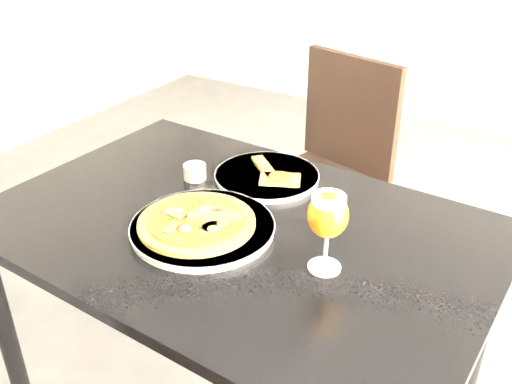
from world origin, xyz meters
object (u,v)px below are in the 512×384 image
Objects in this scene: chair_far at (326,172)px; beer_glass at (328,216)px; dining_table at (237,254)px; pizza at (197,221)px.

chair_far is 5.15× the size of beer_glass.
chair_far is 1.00m from beer_glass.
chair_far is at bearing 101.54° from dining_table.
beer_glass reaches higher than chair_far.
dining_table is 0.15m from pizza.
chair_far is at bearing 94.48° from pizza.
dining_table is at bearing -66.58° from chair_far.
chair_far is at bearing 114.34° from beer_glass.
beer_glass is (0.38, -0.85, 0.37)m from chair_far.
dining_table is at bearing 53.36° from pizza.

